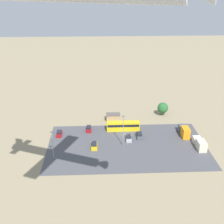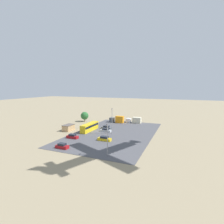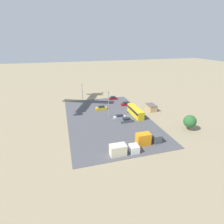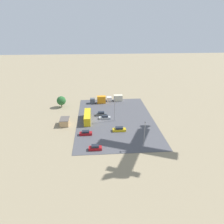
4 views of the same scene
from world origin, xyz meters
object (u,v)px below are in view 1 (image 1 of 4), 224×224
parked_car_4 (94,145)px  bus (123,126)px  parked_car_2 (59,134)px  parked_car_3 (89,129)px  shed_building (113,117)px  parked_car_0 (139,135)px  parked_car_1 (128,138)px  parked_truck_0 (200,144)px  parked_truck_1 (184,131)px

parked_car_4 → bus: bearing=-130.7°
parked_car_2 → parked_car_3: (-9.88, -3.21, -0.01)m
shed_building → parked_car_0: 16.27m
parked_car_1 → parked_truck_0: 22.64m
parked_car_0 → parked_car_2: (26.76, -2.69, -0.02)m
parked_truck_0 → parked_truck_1: 8.78m
parked_car_2 → parked_truck_0: bearing=166.9°
parked_car_0 → parked_car_4: size_ratio=0.96×
shed_building → parked_car_3: size_ratio=1.19×
bus → parked_car_1: bearing=10.0°
bus → parked_car_0: size_ratio=2.51×
shed_building → parked_truck_1: 26.88m
bus → parked_truck_1: size_ratio=1.52×
parked_car_3 → parked_truck_0: size_ratio=0.56×
parked_car_0 → parked_car_2: parked_car_0 is taller
parked_car_1 → parked_car_4: size_ratio=0.96×
parked_car_3 → shed_building: bearing=-137.1°
shed_building → parked_car_4: size_ratio=1.09×
bus → parked_car_4: size_ratio=2.40×
parked_car_1 → shed_building: bearing=-74.7°
shed_building → parked_car_2: shed_building is taller
parked_truck_0 → parked_car_3: bearing=158.6°
parked_car_2 → parked_car_3: size_ratio=0.93×
bus → parked_car_4: (9.94, 11.56, -1.07)m
parked_truck_1 → parked_car_0: bearing=-177.8°
parked_truck_1 → parked_car_1: bearing=-174.1°
parked_car_0 → parked_car_4: bearing=21.8°
parked_car_3 → parked_car_0: bearing=160.7°
parked_car_2 → parked_truck_1: bearing=177.1°
bus → parked_truck_1: (-20.19, 4.99, -0.13)m
parked_car_4 → parked_truck_0: parked_truck_0 is taller
parked_car_1 → parked_car_3: bearing=-29.0°
parked_car_0 → parked_car_1: parked_car_0 is taller
bus → parked_car_0: bus is taller
parked_car_2 → parked_truck_0: 45.92m
parked_car_3 → parked_car_4: bearing=99.3°
parked_truck_0 → shed_building: bearing=139.9°
parked_car_2 → parked_car_1: bearing=170.0°
bus → parked_car_4: 15.29m
parked_truck_0 → parked_truck_1: size_ratio=1.04×
bus → parked_truck_0: size_ratio=1.46×
parked_car_2 → parked_truck_0: (-44.71, 10.44, 0.68)m
parked_car_1 → parked_truck_0: bearing=163.6°
parked_truck_0 → parked_car_1: bearing=163.6°
parked_car_4 → parked_truck_1: bearing=-167.7°
parked_truck_0 → parked_car_0: bearing=156.7°
parked_car_2 → bus: bearing=-172.4°
parked_truck_0 → bus: bearing=149.8°
parked_car_1 → parked_car_2: bearing=-10.0°
shed_building → parked_truck_0: parked_truck_0 is taller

